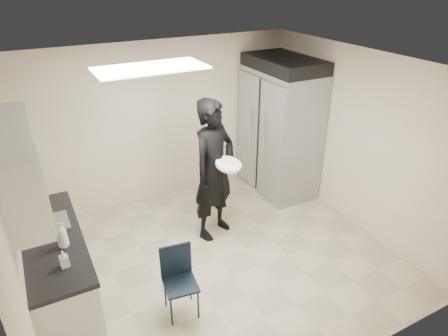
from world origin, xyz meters
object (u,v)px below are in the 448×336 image
folding_chair (181,285)px  commercial_fridge (280,132)px  man_tuxedo (214,171)px  lower_counter (59,271)px

folding_chair → commercial_fridge: bearing=43.5°
folding_chair → man_tuxedo: 1.71m
folding_chair → man_tuxedo: (1.03, 1.21, 0.62)m
lower_counter → folding_chair: size_ratio=2.36×
commercial_fridge → man_tuxedo: commercial_fridge is taller
lower_counter → man_tuxedo: 2.31m
commercial_fridge → man_tuxedo: bearing=-156.4°
lower_counter → man_tuxedo: size_ratio=0.92×
man_tuxedo → commercial_fridge: bearing=-0.1°
commercial_fridge → man_tuxedo: (-1.58, -0.69, -0.02)m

